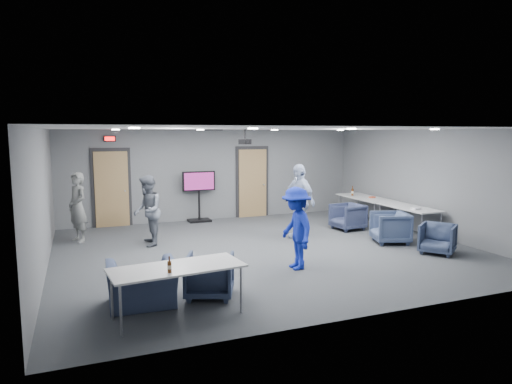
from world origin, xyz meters
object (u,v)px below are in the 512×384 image
object	(u,v)px
person_d	(296,228)
bottle_right	(352,192)
chair_right_c	(438,239)
table_front_left	(177,270)
person_a	(78,207)
projector	(245,141)
table_right_b	(409,209)
chair_front_a	(210,276)
person_b	(147,211)
chair_right_b	(390,228)
bottle_front	(169,267)
person_c	(299,201)
table_right_a	(365,198)
chair_right_a	(348,217)
chair_front_b	(142,284)
tv_stand	(199,193)

from	to	relation	value
person_d	bottle_right	xyz separation A→B (m)	(3.83, 3.90, 0.04)
chair_right_c	table_front_left	world-z (taller)	table_front_left
person_a	projector	distance (m)	4.32
table_right_b	chair_front_a	bearing A→B (deg)	112.30
person_b	person_d	size ratio (longest dim) A/B	1.03
chair_right_b	bottle_front	size ratio (longest dim) A/B	3.60
person_b	table_front_left	size ratio (longest dim) A/B	0.85
chair_right_c	person_c	bearing A→B (deg)	-175.05
bottle_front	projector	distance (m)	5.37
person_a	person_c	bearing A→B (deg)	45.25
person_d	bottle_right	world-z (taller)	person_d
person_c	table_right_a	xyz separation A→B (m)	(2.81, 1.21, -0.24)
chair_right_b	bottle_right	xyz separation A→B (m)	(0.81, 2.86, 0.47)
chair_front_a	table_front_left	size ratio (longest dim) A/B	0.39
person_a	chair_front_a	world-z (taller)	person_a
person_d	chair_right_b	xyz separation A→B (m)	(3.02, 1.05, -0.42)
table_right_a	table_right_b	size ratio (longest dim) A/B	1.11
person_b	chair_right_c	world-z (taller)	person_b
chair_right_a	chair_front_b	distance (m)	6.93
person_c	chair_front_b	bearing A→B (deg)	-66.48
table_right_a	bottle_right	xyz separation A→B (m)	(-0.18, 0.41, 0.15)
person_a	person_b	xyz separation A→B (m)	(1.50, -1.01, -0.02)
table_right_a	table_right_b	world-z (taller)	same
bottle_front	tv_stand	bearing A→B (deg)	72.48
chair_front_b	table_right_a	bearing A→B (deg)	-146.04
person_a	bottle_right	distance (m)	7.72
projector	chair_right_c	bearing A→B (deg)	-16.07
person_a	projector	xyz separation A→B (m)	(3.83, -1.23, 1.57)
table_right_a	bottle_front	size ratio (longest dim) A/B	8.73
chair_right_b	table_right_a	bearing A→B (deg)	176.91
person_a	bottle_front	xyz separation A→B (m)	(1.13, -5.59, -0.03)
person_c	chair_front_b	size ratio (longest dim) A/B	1.82
bottle_front	tv_stand	size ratio (longest dim) A/B	0.15
chair_front_a	chair_right_a	bearing A→B (deg)	-121.32
table_right_b	bottle_front	bearing A→B (deg)	115.90
person_d	table_right_b	distance (m)	4.32
person_c	chair_front_a	bearing A→B (deg)	-58.34
chair_right_b	bottle_right	bearing A→B (deg)	-176.88
chair_front_b	bottle_right	xyz separation A→B (m)	(6.86, 4.76, 0.51)
chair_front_a	table_right_a	distance (m)	7.40
chair_front_b	projector	world-z (taller)	projector
chair_front_a	chair_front_b	world-z (taller)	chair_front_a
person_b	chair_right_a	size ratio (longest dim) A/B	2.13
chair_right_b	chair_front_b	distance (m)	6.34
person_d	chair_right_c	world-z (taller)	person_d
person_b	bottle_front	world-z (taller)	person_b
chair_front_a	chair_front_b	distance (m)	1.06
table_right_a	person_a	bearing A→B (deg)	87.06
chair_right_c	projector	bearing A→B (deg)	-166.17
table_right_b	bottle_front	xyz separation A→B (m)	(-6.77, -3.29, 0.13)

